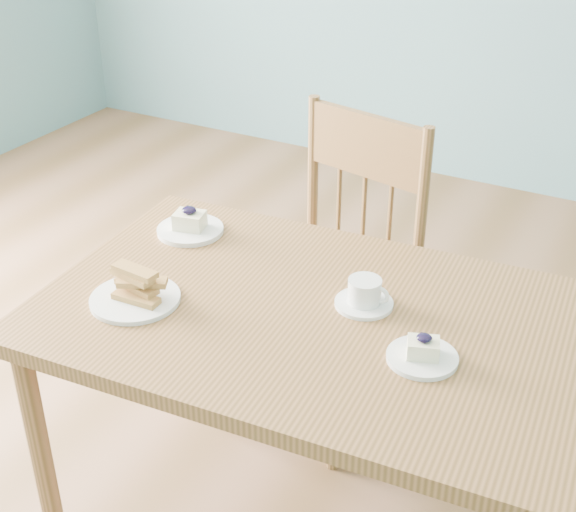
{
  "coord_description": "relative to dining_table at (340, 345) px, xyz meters",
  "views": [
    {
      "loc": [
        0.93,
        -1.35,
        1.73
      ],
      "look_at": [
        0.17,
        0.05,
        0.82
      ],
      "focal_mm": 50.0,
      "sensor_mm": 36.0,
      "label": 1
    }
  ],
  "objects": [
    {
      "name": "room",
      "position": [
        -0.33,
        0.0,
        0.69
      ],
      "size": [
        5.01,
        5.01,
        2.71
      ],
      "color": "brown",
      "rests_on": "ground"
    },
    {
      "name": "dining_table",
      "position": [
        0.0,
        0.0,
        0.0
      ],
      "size": [
        1.42,
        0.88,
        0.73
      ],
      "rotation": [
        0.0,
        0.0,
        0.07
      ],
      "color": "#915E37",
      "rests_on": "ground"
    },
    {
      "name": "dining_chair",
      "position": [
        -0.27,
        0.53,
        -0.17
      ],
      "size": [
        0.52,
        0.51,
        0.97
      ],
      "rotation": [
        0.0,
        0.0,
        -0.22
      ],
      "color": "#915E37",
      "rests_on": "ground"
    },
    {
      "name": "cheesecake_plate_near",
      "position": [
        0.21,
        -0.06,
        0.09
      ],
      "size": [
        0.15,
        0.15,
        0.06
      ],
      "rotation": [
        0.0,
        0.0,
        0.36
      ],
      "color": "silver",
      "rests_on": "dining_table"
    },
    {
      "name": "cheesecake_plate_far",
      "position": [
        -0.53,
        0.18,
        0.09
      ],
      "size": [
        0.18,
        0.18,
        0.07
      ],
      "rotation": [
        0.0,
        0.0,
        0.22
      ],
      "color": "silver",
      "rests_on": "dining_table"
    },
    {
      "name": "coffee_cup",
      "position": [
        0.02,
        0.07,
        0.1
      ],
      "size": [
        0.13,
        0.13,
        0.07
      ],
      "rotation": [
        0.0,
        0.0,
        -0.02
      ],
      "color": "silver",
      "rests_on": "dining_table"
    },
    {
      "name": "biscotti_plate",
      "position": [
        -0.44,
        -0.16,
        0.1
      ],
      "size": [
        0.21,
        0.21,
        0.08
      ],
      "rotation": [
        0.0,
        0.0,
        0.12
      ],
      "color": "silver",
      "rests_on": "dining_table"
    }
  ]
}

